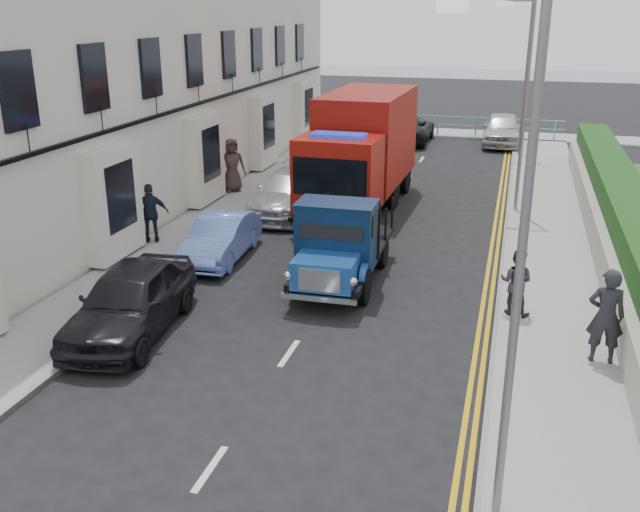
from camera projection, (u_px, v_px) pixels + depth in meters
The scene contains 21 objects.
ground at pixel (255, 403), 12.83m from camera, with size 120.00×120.00×0.00m, color black.
pavement_west at pixel (199, 231), 22.29m from camera, with size 2.40×38.00×0.12m, color gray.
pavement_east at pixel (549, 262), 19.65m from camera, with size 2.60×38.00×0.12m, color gray.
promenade at pixel (439, 133), 39.14m from camera, with size 30.00×2.50×0.12m, color gray.
sea_plane at pixel (476, 79), 67.31m from camera, with size 120.00×120.00×0.00m, color slate.
garden_east at pixel (628, 239), 18.89m from camera, with size 1.45×28.00×1.75m.
seafront_railing at pixel (438, 126), 38.24m from camera, with size 13.00×0.08×1.11m.
lamp_near at pixel (512, 248), 8.62m from camera, with size 1.23×0.18×7.00m.
lamp_mid at pixel (522, 94), 23.15m from camera, with size 1.23×0.18×7.00m.
lamp_far at pixel (524, 69), 32.23m from camera, with size 1.23×0.18×7.00m.
bedford_lorry at pixel (338, 249), 17.66m from camera, with size 2.00×4.82×2.25m.
red_lorry at pixel (362, 148), 24.46m from camera, with size 2.71×7.54×3.92m.
parked_car_front at pixel (130, 300), 15.34m from camera, with size 1.78×4.42×1.51m, color black.
parked_car_mid at pixel (221, 238), 19.88m from camera, with size 1.30×3.72×1.23m, color #6583DA.
parked_car_rear at pixel (290, 192), 24.29m from camera, with size 1.98×4.88×1.42m, color silver.
seafront_car_left at pixel (409, 129), 36.76m from camera, with size 2.21×4.80×1.33m, color black.
seafront_car_right at pixel (502, 129), 35.92m from camera, with size 1.87×4.65×1.58m, color silver.
pedestrian_east_near at pixel (606, 316), 13.77m from camera, with size 0.71×0.46×1.94m, color #222328.
pedestrian_east_far at pixel (516, 282), 16.00m from camera, with size 0.74×0.58×1.53m, color #332E38.
pedestrian_west_near at pixel (151, 213), 20.82m from camera, with size 1.03×0.43×1.76m, color #19222D.
pedestrian_west_far at pixel (232, 165), 26.50m from camera, with size 0.97×0.63×1.98m, color #3F312D.
Camera 1 is at (4.11, -10.48, 6.80)m, focal length 40.00 mm.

